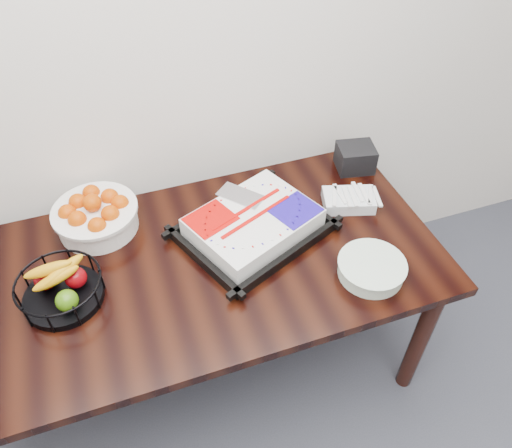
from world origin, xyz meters
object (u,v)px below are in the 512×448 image
object	(u,v)px
tangerine_bowl	(95,211)
fruit_basket	(60,288)
plate_stack	(371,269)
napkin_box	(355,158)
table	(201,276)
cake_tray	(253,225)

from	to	relation	value
tangerine_bowl	fruit_basket	xyz separation A→B (m)	(-0.16, -0.32, -0.03)
plate_stack	napkin_box	world-z (taller)	napkin_box
tangerine_bowl	fruit_basket	size ratio (longest dim) A/B	1.14
table	napkin_box	bearing A→B (deg)	21.26
table	napkin_box	xyz separation A→B (m)	(0.80, 0.31, 0.14)
tangerine_bowl	plate_stack	world-z (taller)	tangerine_bowl
tangerine_bowl	fruit_basket	distance (m)	0.35
fruit_basket	plate_stack	size ratio (longest dim) A/B	1.17
table	fruit_basket	world-z (taller)	fruit_basket
tangerine_bowl	napkin_box	world-z (taller)	tangerine_bowl
tangerine_bowl	napkin_box	bearing A→B (deg)	0.43
tangerine_bowl	plate_stack	size ratio (longest dim) A/B	1.33
fruit_basket	plate_stack	bearing A→B (deg)	-13.38
tangerine_bowl	fruit_basket	world-z (taller)	tangerine_bowl
cake_tray	fruit_basket	xyz separation A→B (m)	(-0.72, -0.08, 0.01)
cake_tray	fruit_basket	size ratio (longest dim) A/B	2.20
tangerine_bowl	napkin_box	xyz separation A→B (m)	(1.12, 0.01, -0.03)
fruit_basket	napkin_box	xyz separation A→B (m)	(1.28, 0.32, -0.01)
cake_tray	napkin_box	world-z (taller)	napkin_box
napkin_box	cake_tray	bearing A→B (deg)	-156.74
cake_tray	fruit_basket	world-z (taller)	fruit_basket
cake_tray	plate_stack	size ratio (longest dim) A/B	2.57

